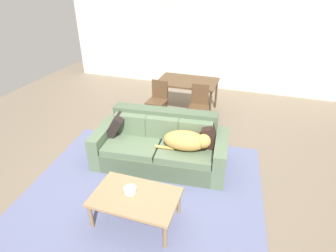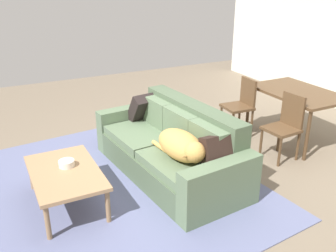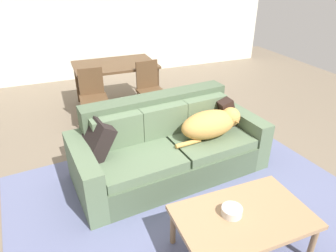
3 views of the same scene
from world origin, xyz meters
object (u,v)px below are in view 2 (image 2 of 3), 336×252
at_px(throw_pillow_by_right_arm, 219,152).
at_px(dining_chair_near_left, 241,104).
at_px(dog_on_left_cushion, 182,146).
at_px(dining_chair_near_right, 286,124).
at_px(throw_pillow_by_left_arm, 144,108).
at_px(coffee_table, 65,174).
at_px(bowl_on_coffee_table, 67,163).
at_px(couch, 172,149).
at_px(dining_table, 298,95).

height_order(throw_pillow_by_right_arm, dining_chair_near_left, dining_chair_near_left).
height_order(dog_on_left_cushion, throw_pillow_by_right_arm, throw_pillow_by_right_arm).
distance_m(dining_chair_near_left, dining_chair_near_right, 0.91).
xyz_separation_m(throw_pillow_by_left_arm, dining_chair_near_right, (1.11, 1.57, -0.13)).
distance_m(dog_on_left_cushion, dining_chair_near_left, 1.97).
distance_m(dog_on_left_cushion, coffee_table, 1.29).
relative_size(coffee_table, bowl_on_coffee_table, 6.46).
height_order(couch, bowl_on_coffee_table, couch).
height_order(dog_on_left_cushion, bowl_on_coffee_table, dog_on_left_cushion).
height_order(coffee_table, bowl_on_coffee_table, bowl_on_coffee_table).
bearing_deg(coffee_table, dog_on_left_cushion, 73.44).
distance_m(couch, dining_chair_near_right, 1.58).
bearing_deg(dining_chair_near_right, throw_pillow_by_right_arm, -74.85).
bearing_deg(dining_table, coffee_table, -86.13).
bearing_deg(throw_pillow_by_right_arm, dining_chair_near_left, 135.70).
bearing_deg(dining_chair_near_left, throw_pillow_by_right_arm, -40.68).
relative_size(couch, dining_table, 1.70).
height_order(dining_table, dining_chair_near_left, dining_chair_near_left).
bearing_deg(dining_table, bowl_on_coffee_table, -87.57).
bearing_deg(dining_table, throw_pillow_by_right_arm, -65.72).
bearing_deg(dining_chair_near_left, couch, -64.44).
bearing_deg(coffee_table, dining_table, 93.87).
bearing_deg(dog_on_left_cushion, dining_chair_near_right, 90.70).
distance_m(bowl_on_coffee_table, dining_table, 3.46).
distance_m(dog_on_left_cushion, throw_pillow_by_left_arm, 1.30).
bearing_deg(throw_pillow_by_right_arm, dining_chair_near_right, 109.26).
bearing_deg(throw_pillow_by_right_arm, throw_pillow_by_left_arm, -174.43).
bearing_deg(couch, throw_pillow_by_left_arm, 176.10).
relative_size(couch, dining_chair_near_left, 2.58).
xyz_separation_m(throw_pillow_by_left_arm, dining_chair_near_left, (0.20, 1.52, -0.12)).
relative_size(dining_table, dining_chair_near_right, 1.52).
relative_size(bowl_on_coffee_table, dining_table, 0.13).
distance_m(throw_pillow_by_left_arm, bowl_on_coffee_table, 1.54).
distance_m(bowl_on_coffee_table, dining_chair_near_right, 2.86).
height_order(bowl_on_coffee_table, dining_table, dining_table).
xyz_separation_m(couch, throw_pillow_by_right_arm, (0.80, 0.13, 0.28)).
distance_m(throw_pillow_by_left_arm, dining_table, 2.27).
bearing_deg(throw_pillow_by_left_arm, coffee_table, -54.86).
bearing_deg(dining_chair_near_right, dining_table, 120.59).
relative_size(bowl_on_coffee_table, dining_chair_near_right, 0.19).
relative_size(couch, dog_on_left_cushion, 2.63).
xyz_separation_m(dog_on_left_cushion, dining_chair_near_right, (-0.18, 1.68, -0.11)).
height_order(bowl_on_coffee_table, dining_chair_near_right, dining_chair_near_right).
relative_size(dining_chair_near_left, dining_chair_near_right, 1.00).
bearing_deg(coffee_table, throw_pillow_by_right_arm, 65.72).
bearing_deg(bowl_on_coffee_table, dining_chair_near_left, 102.87).
xyz_separation_m(throw_pillow_by_left_arm, throw_pillow_by_right_arm, (1.60, 0.16, -0.01)).
relative_size(dog_on_left_cushion, throw_pillow_by_right_arm, 2.40).
bearing_deg(bowl_on_coffee_table, couch, 91.62).
height_order(dining_chair_near_left, dining_chair_near_right, dining_chair_near_right).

